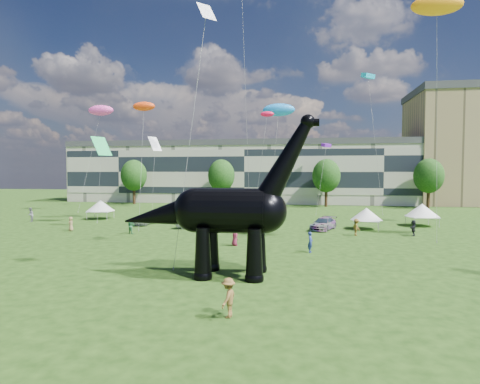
# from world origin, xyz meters

# --- Properties ---
(ground) EXTENTS (220.00, 220.00, 0.00)m
(ground) POSITION_xyz_m (0.00, 0.00, 0.00)
(ground) COLOR #16330C
(ground) RESTS_ON ground
(terrace_row) EXTENTS (78.00, 11.00, 12.00)m
(terrace_row) POSITION_xyz_m (-8.00, 62.00, 6.00)
(terrace_row) COLOR beige
(terrace_row) RESTS_ON ground
(tree_far_left) EXTENTS (5.20, 5.20, 9.44)m
(tree_far_left) POSITION_xyz_m (-30.00, 53.00, 6.29)
(tree_far_left) COLOR #382314
(tree_far_left) RESTS_ON ground
(tree_mid_left) EXTENTS (5.20, 5.20, 9.44)m
(tree_mid_left) POSITION_xyz_m (-12.00, 53.00, 6.29)
(tree_mid_left) COLOR #382314
(tree_mid_left) RESTS_ON ground
(tree_mid_right) EXTENTS (5.20, 5.20, 9.44)m
(tree_mid_right) POSITION_xyz_m (8.00, 53.00, 6.29)
(tree_mid_right) COLOR #382314
(tree_mid_right) RESTS_ON ground
(tree_far_right) EXTENTS (5.20, 5.20, 9.44)m
(tree_far_right) POSITION_xyz_m (26.00, 53.00, 6.29)
(tree_far_right) COLOR #382314
(tree_far_right) RESTS_ON ground
(dinosaur_sculpture) EXTENTS (12.80, 3.54, 10.51)m
(dinosaur_sculpture) POSITION_xyz_m (-1.17, 1.58, 3.97)
(dinosaur_sculpture) COLOR black
(dinosaur_sculpture) RESTS_ON ground
(car_silver) EXTENTS (1.93, 4.18, 1.39)m
(car_silver) POSITION_xyz_m (-15.58, 23.67, 0.69)
(car_silver) COLOR silver
(car_silver) RESTS_ON ground
(car_grey) EXTENTS (4.68, 2.04, 1.50)m
(car_grey) POSITION_xyz_m (-8.29, 21.23, 0.75)
(car_grey) COLOR slate
(car_grey) RESTS_ON ground
(car_white) EXTENTS (5.78, 4.01, 1.47)m
(car_white) POSITION_xyz_m (-2.49, 27.08, 0.73)
(car_white) COLOR white
(car_white) RESTS_ON ground
(car_dark) EXTENTS (3.59, 5.14, 1.38)m
(car_dark) POSITION_xyz_m (6.13, 22.74, 0.69)
(car_dark) COLOR #595960
(car_dark) RESTS_ON ground
(gazebo_near) EXTENTS (3.99, 3.99, 2.47)m
(gazebo_near) POSITION_xyz_m (11.00, 24.03, 1.73)
(gazebo_near) COLOR white
(gazebo_near) RESTS_ON ground
(gazebo_far) EXTENTS (4.35, 4.35, 2.71)m
(gazebo_far) POSITION_xyz_m (18.07, 27.88, 1.90)
(gazebo_far) COLOR white
(gazebo_far) RESTS_ON ground
(gazebo_left) EXTENTS (4.22, 4.22, 2.62)m
(gazebo_left) POSITION_xyz_m (-23.99, 28.30, 1.84)
(gazebo_left) COLOR silver
(gazebo_left) RESTS_ON ground
(visitors) EXTENTS (47.59, 38.04, 1.87)m
(visitors) POSITION_xyz_m (-4.35, 14.94, 0.86)
(visitors) COLOR black
(visitors) RESTS_ON ground
(kites) EXTENTS (65.17, 54.27, 27.73)m
(kites) POSITION_xyz_m (4.24, 30.14, 20.72)
(kites) COLOR red
(kites) RESTS_ON ground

